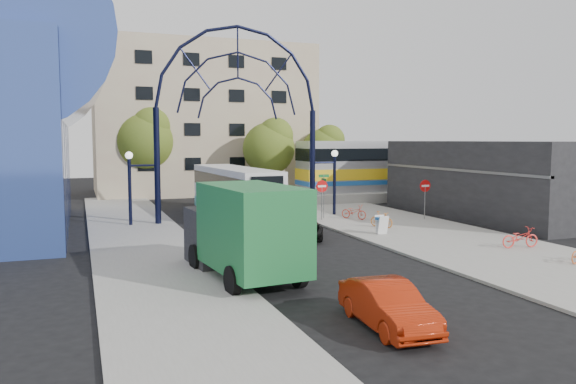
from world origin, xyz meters
name	(u,v)px	position (x,y,z in m)	size (l,w,h in m)	color
ground	(333,269)	(0.00, 0.00, 0.00)	(120.00, 120.00, 0.00)	black
sidewalk_east	(442,238)	(8.00, 4.00, 0.06)	(8.00, 56.00, 0.12)	gray
plaza_west	(148,251)	(-6.50, 6.00, 0.06)	(5.00, 50.00, 0.12)	gray
gateway_arch	(238,84)	(0.00, 14.00, 8.56)	(13.64, 0.44, 12.10)	black
stop_sign	(322,190)	(4.80, 12.00, 1.99)	(0.80, 0.07, 2.50)	slate
do_not_enter_sign	(425,190)	(11.00, 10.00, 1.98)	(0.76, 0.07, 2.48)	slate
street_name_sign	(324,187)	(5.20, 12.60, 2.13)	(0.70, 0.70, 2.80)	slate
sandwich_board	(382,222)	(5.60, 5.98, 0.74)	(0.55, 0.61, 0.99)	white
commercial_block_east	(490,179)	(16.00, 10.00, 2.50)	(6.00, 16.00, 5.00)	black
apartment_block	(201,120)	(2.00, 34.97, 7.00)	(20.00, 12.10, 14.00)	tan
train_platform	(433,193)	(20.00, 22.00, 0.40)	(32.00, 5.00, 0.80)	gray
train_car	(434,165)	(20.00, 22.00, 2.90)	(25.10, 3.05, 4.20)	#B7B7BC
tree_north_a	(270,146)	(6.12, 25.93, 4.61)	(4.48, 4.48, 7.00)	#382314
tree_north_b	(146,138)	(-3.88, 29.93, 5.27)	(5.12, 5.12, 8.00)	#382314
tree_north_c	(325,149)	(12.12, 27.93, 4.28)	(4.16, 4.16, 6.50)	#382314
city_bus	(235,191)	(0.33, 16.13, 1.70)	(3.27, 11.99, 3.26)	silver
green_truck	(242,231)	(-3.76, -0.10, 1.75)	(3.22, 7.16, 3.50)	black
black_suv	(297,225)	(1.26, 7.15, 0.68)	(2.25, 4.88, 1.36)	black
red_sedan	(388,305)	(-1.60, -6.88, 0.64)	(1.35, 3.87, 1.28)	#A4220A
bike_near_a	(354,212)	(6.81, 11.55, 0.58)	(0.60, 1.73, 0.91)	red
bike_near_b	(381,219)	(6.76, 8.00, 0.57)	(0.42, 1.50, 0.90)	orange
bike_far_a	(520,237)	(9.70, 0.41, 0.60)	(0.63, 1.82, 0.96)	#FA3932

